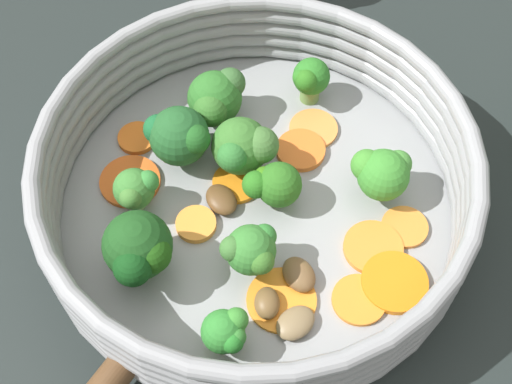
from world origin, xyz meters
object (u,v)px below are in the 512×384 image
object	(u,v)px
carrot_slice_9	(130,181)
broccoli_floret_1	(216,99)
broccoli_floret_6	(226,332)
broccoli_floret_8	(251,250)
broccoli_floret_5	(382,172)
broccoli_floret_7	(139,249)
carrot_slice_5	(301,150)
skillet	(256,208)
carrot_slice_7	(313,129)
broccoli_floret_2	(310,79)
broccoli_floret_9	(135,189)
broccoli_floret_0	(243,147)
mushroom_piece_3	(295,323)
carrot_slice_4	(373,248)
carrot_slice_3	(394,282)
carrot_slice_0	(405,227)
mushroom_piece_1	(221,200)
broccoli_floret_4	(179,136)
carrot_slice_10	(361,298)
carrot_slice_6	(281,300)
carrot_slice_8	(137,138)
carrot_slice_1	(232,186)
mushroom_piece_0	(267,303)
broccoli_floret_3	(275,185)
mushroom_piece_2	(299,274)
carrot_slice_2	(196,224)

from	to	relation	value
carrot_slice_9	broccoli_floret_1	bearing A→B (deg)	-178.55
broccoli_floret_6	broccoli_floret_8	bearing A→B (deg)	-147.65
broccoli_floret_5	broccoli_floret_8	world-z (taller)	broccoli_floret_5
broccoli_floret_7	carrot_slice_5	bearing A→B (deg)	-179.54
skillet	carrot_slice_7	bearing A→B (deg)	-165.80
broccoli_floret_2	broccoli_floret_9	world-z (taller)	broccoli_floret_2
broccoli_floret_0	mushroom_piece_3	size ratio (longest dim) A/B	1.67
broccoli_floret_5	mushroom_piece_3	bearing A→B (deg)	16.81
carrot_slice_4	broccoli_floret_0	bearing A→B (deg)	-78.79
carrot_slice_3	carrot_slice_4	bearing A→B (deg)	-107.75
broccoli_floret_2	carrot_slice_5	bearing A→B (deg)	39.68
carrot_slice_0	mushroom_piece_1	size ratio (longest dim) A/B	1.21
mushroom_piece_1	mushroom_piece_3	distance (m)	0.11
broccoli_floret_4	carrot_slice_10	bearing A→B (deg)	95.91
carrot_slice_6	carrot_slice_8	xyz separation A→B (m)	(-0.01, -0.17, 0.00)
carrot_slice_1	mushroom_piece_1	bearing A→B (deg)	21.18
broccoli_floret_5	broccoli_floret_9	distance (m)	0.17
carrot_slice_5	carrot_slice_9	world-z (taller)	carrot_slice_5
carrot_slice_1	mushroom_piece_0	size ratio (longest dim) A/B	1.55
carrot_slice_1	broccoli_floret_5	distance (m)	0.11
broccoli_floret_5	mushroom_piece_1	world-z (taller)	broccoli_floret_5
broccoli_floret_1	carrot_slice_6	bearing A→B (deg)	65.17
carrot_slice_8	broccoli_floret_3	world-z (taller)	broccoli_floret_3
mushroom_piece_2	mushroom_piece_0	bearing A→B (deg)	2.04
carrot_slice_4	broccoli_floret_6	distance (m)	0.12
broccoli_floret_1	carrot_slice_4	bearing A→B (deg)	92.38
carrot_slice_10	mushroom_piece_1	distance (m)	0.12
carrot_slice_2	carrot_slice_7	distance (m)	0.12
carrot_slice_5	broccoli_floret_2	distance (m)	0.06
broccoli_floret_1	broccoli_floret_3	size ratio (longest dim) A/B	1.31
broccoli_floret_4	broccoli_floret_6	bearing A→B (deg)	62.45
broccoli_floret_0	mushroom_piece_3	world-z (taller)	broccoli_floret_0
carrot_slice_3	carrot_slice_4	xyz separation A→B (m)	(-0.01, -0.03, -0.00)
carrot_slice_6	broccoli_floret_7	xyz separation A→B (m)	(0.05, -0.08, 0.03)
carrot_slice_2	broccoli_floret_0	bearing A→B (deg)	-165.80
carrot_slice_9	broccoli_floret_8	xyz separation A→B (m)	(-0.02, 0.11, 0.03)
broccoli_floret_7	broccoli_floret_8	bearing A→B (deg)	139.82
carrot_slice_2	carrot_slice_10	bearing A→B (deg)	111.69
skillet	carrot_slice_7	world-z (taller)	carrot_slice_7
carrot_slice_9	mushroom_piece_1	bearing A→B (deg)	123.13
broccoli_floret_3	carrot_slice_6	bearing A→B (deg)	50.73
carrot_slice_0	mushroom_piece_3	size ratio (longest dim) A/B	1.19
broccoli_floret_5	mushroom_piece_0	xyz separation A→B (m)	(0.12, 0.01, -0.02)
skillet	carrot_slice_0	bearing A→B (deg)	126.79
broccoli_floret_2	broccoli_floret_3	world-z (taller)	broccoli_floret_2
broccoli_floret_4	broccoli_floret_7	world-z (taller)	broccoli_floret_7
broccoli_floret_4	broccoli_floret_6	world-z (taller)	broccoli_floret_4
carrot_slice_2	mushroom_piece_2	size ratio (longest dim) A/B	1.06
carrot_slice_9	carrot_slice_10	world-z (taller)	same
mushroom_piece_0	carrot_slice_1	bearing A→B (deg)	-116.91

